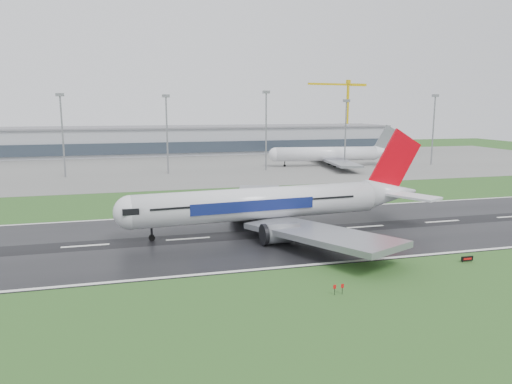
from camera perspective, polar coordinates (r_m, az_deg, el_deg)
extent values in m
plane|color=#254F1C|center=(103.67, 2.99, -4.88)|extent=(520.00, 520.00, 0.00)
cube|color=black|center=(103.66, 2.99, -4.85)|extent=(400.00, 45.00, 0.10)
cube|color=slate|center=(224.11, -6.71, 3.18)|extent=(400.00, 130.00, 0.08)
cube|color=gray|center=(282.72, -8.44, 6.09)|extent=(240.00, 36.00, 15.00)
cylinder|color=gray|center=(197.37, -22.04, 6.05)|extent=(0.64, 0.64, 30.69)
cylinder|color=gray|center=(196.26, -10.55, 6.56)|extent=(0.64, 0.64, 30.48)
cylinder|color=gray|center=(203.37, 1.21, 7.11)|extent=(0.64, 0.64, 32.29)
cylinder|color=gray|center=(216.25, 10.61, 6.66)|extent=(0.64, 0.64, 28.84)
cylinder|color=gray|center=(238.35, 20.36, 6.80)|extent=(0.64, 0.64, 31.30)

